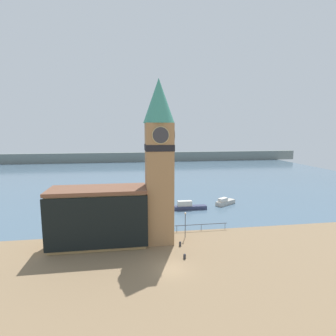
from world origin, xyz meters
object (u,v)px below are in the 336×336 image
lamp_post (185,220)px  mooring_bollard_near (180,244)px  boat_far (225,202)px  boat_near (189,206)px  pier_building (99,216)px  mooring_bollard_far (185,256)px  clock_tower (159,158)px

lamp_post → mooring_bollard_near: bearing=-115.2°
boat_far → lamp_post: (-12.77, -16.58, 2.23)m
boat_near → boat_far: boat_near is taller
pier_building → boat_far: 31.14m
lamp_post → mooring_bollard_far: bearing=-102.8°
clock_tower → mooring_bollard_far: bearing=-67.0°
mooring_bollard_far → lamp_post: size_ratio=0.17×
boat_far → lamp_post: size_ratio=1.27×
boat_near → lamp_post: size_ratio=1.68×
boat_far → mooring_bollard_near: (-14.14, -19.50, -0.25)m
lamp_post → boat_near: bearing=74.8°
clock_tower → lamp_post: (4.12, 0.63, -9.84)m
mooring_bollard_near → clock_tower: bearing=140.2°
clock_tower → pier_building: size_ratio=1.72×
pier_building → lamp_post: bearing=2.5°
boat_far → mooring_bollard_near: 24.09m
clock_tower → boat_far: 26.96m
mooring_bollard_far → clock_tower: bearing=113.0°
clock_tower → pier_building: (-8.86, 0.07, -8.45)m
boat_far → mooring_bollard_far: size_ratio=7.70×
pier_building → mooring_bollard_far: pier_building is taller
boat_near → mooring_bollard_far: size_ratio=10.14×
pier_building → boat_far: size_ratio=2.66×
lamp_post → boat_far: bearing=52.4°
boat_near → boat_far: 9.19m
boat_far → mooring_bollard_near: boat_far is taller
boat_far → lamp_post: 21.04m
clock_tower → pier_building: clock_tower is taller
clock_tower → boat_near: (7.99, 14.92, -12.01)m
mooring_bollard_near → lamp_post: (1.37, 2.92, 2.48)m
boat_near → boat_far: (8.90, 2.29, -0.06)m
boat_near → lamp_post: bearing=-104.2°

